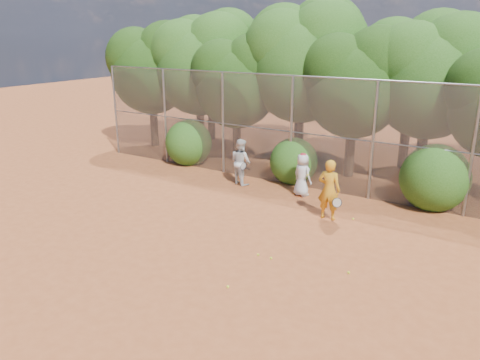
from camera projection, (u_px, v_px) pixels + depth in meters
The scene contains 22 objects.
ground at pixel (222, 251), 12.24m from camera, with size 80.00×80.00×0.00m, color #984822.
fence_back at pixel (314, 133), 16.52m from camera, with size 20.05×0.09×4.03m.
tree_0 at pixel (152, 65), 22.33m from camera, with size 4.38×3.81×6.00m.
tree_1 at pixel (200, 62), 21.39m from camera, with size 4.64×4.03×6.35m.
tree_2 at pixel (238, 78), 19.73m from camera, with size 3.99×3.47×5.47m.
tree_3 at pixel (303, 59), 19.02m from camera, with size 4.89×4.26×6.70m.
tree_4 at pixel (357, 80), 17.47m from camera, with size 4.19×3.64×5.73m.
tree_5 at pixel (433, 73), 16.75m from camera, with size 4.51×3.92×6.17m.
tree_9 at pixel (212, 55), 23.70m from camera, with size 4.83×4.20×6.62m.
tree_10 at pixel (304, 51), 21.24m from camera, with size 5.15×4.48×7.06m.
tree_11 at pixel (414, 66), 18.52m from camera, with size 4.64×4.03×6.35m.
bush_0 at pixel (189, 141), 20.07m from camera, with size 2.00×2.00×2.00m, color #214C13.
bush_1 at pixel (294, 159), 17.56m from camera, with size 1.80×1.80×1.80m, color #214C13.
bush_2 at pixel (435, 175), 14.96m from camera, with size 2.20×2.20×2.20m, color #214C13.
player_yellow at pixel (329, 190), 14.06m from camera, with size 0.85×0.57×1.87m.
player_teen at pixel (302, 175), 16.14m from camera, with size 0.85×0.69×1.53m.
player_white at pixel (241, 162), 17.36m from camera, with size 1.01×0.89×1.72m.
ball_0 at pixel (271, 258), 11.76m from camera, with size 0.07×0.07×0.07m, color yellow.
ball_1 at pixel (228, 287), 10.45m from camera, with size 0.07×0.07×0.07m, color yellow.
ball_2 at pixel (349, 273), 11.06m from camera, with size 0.07×0.07×0.07m, color yellow.
ball_3 at pixel (258, 255), 11.94m from camera, with size 0.07×0.07×0.07m, color yellow.
ball_4 at pixel (353, 219), 14.23m from camera, with size 0.07×0.07×0.07m, color yellow.
Camera 1 is at (6.32, -9.14, 5.48)m, focal length 35.00 mm.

